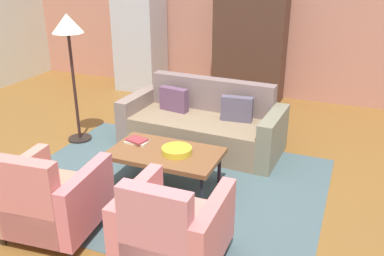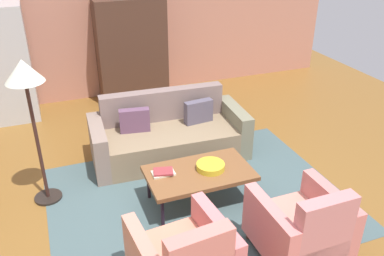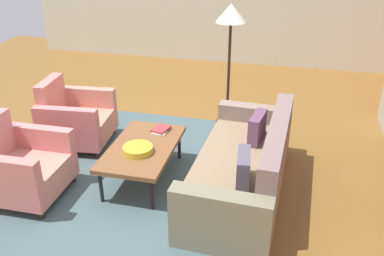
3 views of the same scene
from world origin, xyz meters
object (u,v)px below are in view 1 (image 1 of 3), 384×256
(book_stack, at_px, (137,141))
(coffee_table, at_px, (165,154))
(armchair_left, at_px, (50,201))
(floor_lamp, at_px, (69,36))
(couch, at_px, (204,125))
(fruit_bowl, at_px, (177,151))
(refrigerator, at_px, (140,40))
(armchair_right, at_px, (171,231))
(cabinet, at_px, (250,49))

(book_stack, bearing_deg, coffee_table, -13.29)
(coffee_table, distance_m, armchair_left, 1.31)
(floor_lamp, bearing_deg, couch, 16.48)
(fruit_bowl, bearing_deg, book_stack, 170.04)
(refrigerator, bearing_deg, coffee_table, -57.75)
(couch, bearing_deg, floor_lamp, 19.28)
(couch, xyz_separation_m, book_stack, (-0.40, -1.09, 0.16))
(couch, relative_size, armchair_left, 2.43)
(armchair_right, relative_size, cabinet, 0.49)
(refrigerator, bearing_deg, armchair_left, -71.80)
(book_stack, xyz_separation_m, refrigerator, (-1.64, 3.14, 0.48))
(couch, xyz_separation_m, floor_lamp, (-1.66, -0.49, 1.16))
(fruit_bowl, bearing_deg, couch, 96.41)
(couch, xyz_separation_m, coffee_table, (-0.00, -1.19, 0.10))
(coffee_table, height_order, armchair_left, armchair_left)
(armchair_left, height_order, armchair_right, same)
(couch, distance_m, coffee_table, 1.19)
(fruit_bowl, bearing_deg, refrigerator, 123.95)
(armchair_right, xyz_separation_m, cabinet, (-0.56, 4.51, 0.56))
(coffee_table, relative_size, armchair_right, 1.36)
(armchair_left, height_order, book_stack, armchair_left)
(coffee_table, bearing_deg, couch, 89.80)
(armchair_left, height_order, fruit_bowl, armchair_left)
(couch, height_order, armchair_left, armchair_left)
(couch, distance_m, fruit_bowl, 1.21)
(coffee_table, bearing_deg, book_stack, 166.71)
(armchair_left, height_order, cabinet, cabinet)
(cabinet, bearing_deg, armchair_left, -97.97)
(armchair_left, bearing_deg, armchair_right, -5.40)
(book_stack, distance_m, refrigerator, 3.58)
(armchair_right, xyz_separation_m, fruit_bowl, (-0.46, 1.17, 0.11))
(coffee_table, relative_size, cabinet, 0.67)
(fruit_bowl, distance_m, cabinet, 3.37)
(couch, distance_m, floor_lamp, 2.09)
(armchair_right, height_order, book_stack, armchair_right)
(refrigerator, bearing_deg, armchair_right, -59.03)
(armchair_right, bearing_deg, fruit_bowl, 111.12)
(armchair_left, distance_m, armchair_right, 1.19)
(floor_lamp, bearing_deg, armchair_left, -60.16)
(couch, xyz_separation_m, refrigerator, (-2.05, 2.05, 0.64))
(cabinet, relative_size, floor_lamp, 1.05)
(armchair_left, xyz_separation_m, fruit_bowl, (0.73, 1.17, 0.11))
(couch, relative_size, fruit_bowl, 6.57)
(fruit_bowl, bearing_deg, floor_lamp, 158.90)
(coffee_table, xyz_separation_m, book_stack, (-0.40, 0.09, 0.06))
(fruit_bowl, bearing_deg, coffee_table, 180.00)
(armchair_left, xyz_separation_m, cabinet, (0.63, 4.51, 0.56))
(armchair_right, bearing_deg, floor_lamp, 140.03)
(armchair_right, height_order, floor_lamp, floor_lamp)
(coffee_table, xyz_separation_m, floor_lamp, (-1.66, 0.69, 1.06))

